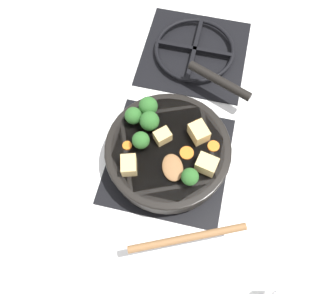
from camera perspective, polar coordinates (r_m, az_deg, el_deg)
The scene contains 18 objects.
ground_plane at distance 0.86m, azimuth 0.00°, elevation -2.33°, with size 2.40×2.40×0.00m, color white.
front_burner_grate at distance 0.85m, azimuth 0.00°, elevation -2.04°, with size 0.31×0.31×0.03m.
rear_burner_grate at distance 1.03m, azimuth 4.62°, elevation 16.33°, with size 0.31×0.31×0.03m.
skillet_pan at distance 0.80m, azimuth 0.10°, elevation -0.63°, with size 0.33×0.42×0.06m.
wooden_spoon at distance 0.72m, azimuth 2.30°, elevation -10.44°, with size 0.24×0.25×0.02m.
tofu_cube_center_large at distance 0.75m, azimuth 6.74°, elevation -3.04°, with size 0.05×0.04×0.04m, color #DBB770.
tofu_cube_near_handle at distance 0.78m, azimuth 5.38°, elevation 2.54°, with size 0.05×0.04×0.04m, color #DBB770.
tofu_cube_east_chunk at distance 0.75m, azimuth -6.82°, elevation -3.16°, with size 0.04×0.03×0.03m, color #DBB770.
tofu_cube_west_chunk at distance 0.77m, azimuth -0.95°, elevation 1.89°, with size 0.04×0.03×0.03m, color #DBB770.
broccoli_floret_near_spoon at distance 0.76m, azimuth -4.75°, elevation 1.16°, with size 0.04×0.04×0.05m.
broccoli_floret_center_top at distance 0.73m, azimuth 3.84°, elevation -5.19°, with size 0.04×0.04×0.05m.
broccoli_floret_east_rim at distance 0.78m, azimuth -3.25°, elevation 4.54°, with size 0.05×0.05×0.05m.
broccoli_floret_west_rim at distance 0.79m, azimuth -6.05°, elevation 5.43°, with size 0.04×0.04×0.05m.
broccoli_floret_north_edge at distance 0.80m, azimuth -3.47°, elevation 7.09°, with size 0.05×0.05×0.05m.
carrot_slice_orange_thin at distance 0.77m, azimuth 3.27°, elevation -1.04°, with size 0.03×0.03×0.01m, color orange.
carrot_slice_near_center at distance 0.78m, azimuth 7.92°, elevation 0.15°, with size 0.03×0.03×0.01m, color orange.
carrot_slice_edge_slice at distance 0.78m, azimuth -7.12°, elevation 0.25°, with size 0.02×0.02×0.01m, color orange.
carrot_slice_under_broccoli at distance 0.81m, azimuth 5.24°, elevation 3.84°, with size 0.03×0.03×0.01m, color orange.
Camera 1 is at (0.07, -0.31, 0.80)m, focal length 35.00 mm.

